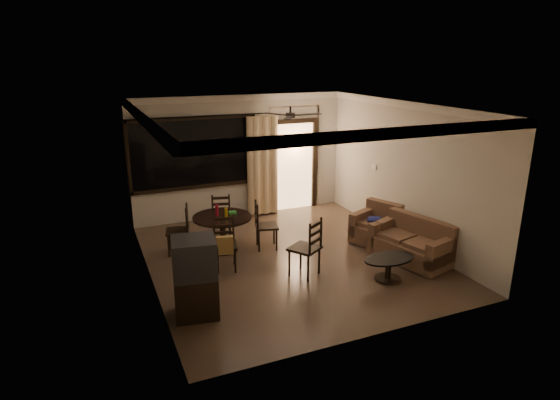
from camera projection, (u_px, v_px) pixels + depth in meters
name	position (u px, v px, depth m)	size (l,w,h in m)	color
ground	(289.00, 258.00, 8.74)	(5.50, 5.50, 0.00)	#7F6651
room_shell	(281.00, 143.00, 9.98)	(5.50, 6.70, 5.50)	beige
dining_table	(223.00, 223.00, 8.93)	(1.12, 1.12, 0.92)	black
dining_chair_west	(179.00, 239.00, 8.88)	(0.51, 0.51, 0.95)	black
dining_chair_east	(266.00, 234.00, 9.13)	(0.51, 0.51, 0.95)	black
dining_chair_south	(225.00, 253.00, 8.19)	(0.51, 0.55, 0.95)	black
dining_chair_north	(221.00, 223.00, 9.75)	(0.51, 0.51, 0.95)	black
tv_cabinet	(195.00, 277.00, 6.67)	(0.70, 0.65, 1.18)	black
sofa	(413.00, 244.00, 8.58)	(1.11, 1.59, 0.77)	#492D21
armchair	(377.00, 227.00, 9.40)	(1.02, 1.02, 0.78)	#492D21
coffee_table	(389.00, 265.00, 7.83)	(0.91, 0.55, 0.40)	black
side_chair	(305.00, 258.00, 7.98)	(0.64, 0.64, 1.04)	black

